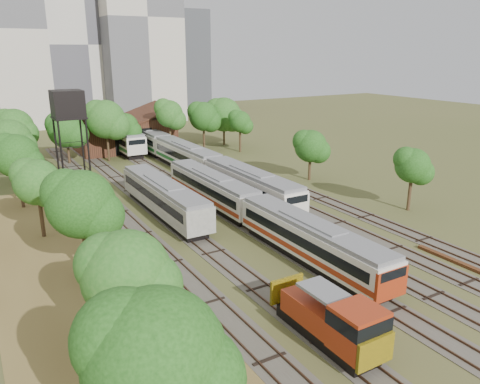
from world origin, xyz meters
TOP-DOWN VIEW (x-y plane):
  - ground at (0.00, 0.00)m, footprint 240.00×240.00m
  - dry_grass_patch at (-18.00, 8.00)m, footprint 14.00×60.00m
  - tracks at (-0.67, 25.00)m, footprint 24.60×80.00m
  - railcar_red_set at (-2.00, 13.50)m, footprint 2.85×34.58m
  - railcar_green_set at (2.00, 37.94)m, footprint 3.07×52.08m
  - railcar_rear at (-2.00, 55.94)m, footprint 3.25×16.08m
  - shunter_locomotive at (-8.00, -4.94)m, footprint 2.59×8.10m
  - old_grey_coach at (-8.00, 21.68)m, footprint 2.94×18.00m
  - water_tower at (-14.23, 34.76)m, footprint 3.57×3.57m
  - rail_pile_far at (8.20, -1.59)m, footprint 0.48×7.61m
  - maintenance_shed at (-1.00, 57.98)m, footprint 16.45×11.55m
  - tree_band_left at (-19.46, 15.69)m, footprint 7.41×57.29m
  - tree_band_far at (-1.18, 51.21)m, footprint 40.44×8.27m
  - tree_band_right at (14.84, 26.17)m, footprint 5.41×39.50m
  - tower_centre at (2.00, 100.00)m, footprint 20.00×18.00m
  - tower_right at (14.00, 92.00)m, footprint 18.00×16.00m
  - tower_far_right at (34.00, 110.00)m, footprint 12.00×12.00m

SIDE VIEW (x-z plane):
  - ground at x=0.00m, z-range 0.00..0.00m
  - dry_grass_patch at x=-18.00m, z-range 0.00..0.04m
  - tracks at x=-0.67m, z-range -0.05..0.14m
  - rail_pile_far at x=8.20m, z-range 0.00..0.25m
  - shunter_locomotive at x=-8.00m, z-range -0.08..3.30m
  - railcar_red_set at x=-2.00m, z-range 0.10..3.62m
  - old_grey_coach at x=-8.00m, z-range 0.17..3.80m
  - railcar_green_set at x=2.00m, z-range 0.11..3.91m
  - railcar_rear at x=-2.00m, z-range 0.12..4.13m
  - maintenance_shed at x=-1.00m, z-range -0.87..6.70m
  - tree_band_right at x=14.84m, z-range 1.35..8.35m
  - tree_band_left at x=-19.46m, z-range 1.21..9.65m
  - tree_band_far at x=-1.18m, z-range 1.08..10.59m
  - water_tower at x=-14.23m, z-range 4.24..16.57m
  - tower_far_right at x=34.00m, z-range 0.00..28.00m
  - tower_centre at x=2.00m, z-range 0.00..36.00m
  - tower_right at x=14.00m, z-range 0.00..48.00m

